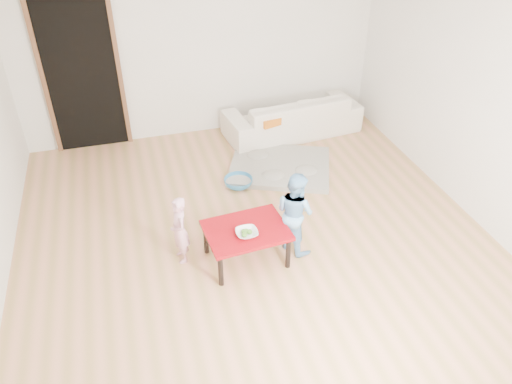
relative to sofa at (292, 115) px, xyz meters
name	(u,v)px	position (x,y,z in m)	size (l,w,h in m)	color
floor	(251,230)	(-1.20, -2.05, -0.29)	(5.00, 5.00, 0.01)	#AB8349
back_wall	(201,44)	(-1.20, 0.45, 1.01)	(5.00, 0.02, 2.60)	silver
right_wall	(474,95)	(1.30, -2.05, 1.01)	(0.02, 5.00, 2.60)	silver
doorway	(82,76)	(-2.80, 0.43, 0.74)	(1.02, 0.08, 2.11)	brown
sofa	(292,115)	(0.00, 0.00, 0.00)	(1.96, 0.77, 0.57)	white
cushion	(270,118)	(-0.42, -0.26, 0.14)	(0.41, 0.36, 0.11)	orange
red_table	(246,244)	(-1.37, -2.49, -0.09)	(0.80, 0.60, 0.40)	maroon
bowl	(247,233)	(-1.39, -2.59, 0.14)	(0.21, 0.21, 0.05)	white
broccoli	(247,233)	(-1.39, -2.59, 0.14)	(0.12, 0.12, 0.06)	#2D5919
child_pink	(180,230)	(-2.00, -2.29, 0.08)	(0.27, 0.18, 0.74)	#D96388
child_blue	(295,212)	(-0.84, -2.43, 0.17)	(0.44, 0.34, 0.91)	#5DADD8
basin	(238,182)	(-1.11, -1.16, -0.23)	(0.36, 0.36, 0.11)	teal
blanket	(280,166)	(-0.48, -0.91, -0.25)	(1.28, 1.07, 0.06)	gray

